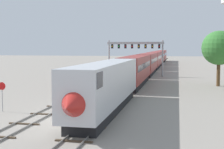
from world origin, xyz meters
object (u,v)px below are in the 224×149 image
object	(u,v)px
stop_sign	(2,93)
passenger_train	(152,61)
trackside_tree_mid	(219,48)
signal_gantry	(135,49)

from	to	relation	value
stop_sign	passenger_train	bearing A→B (deg)	80.23
trackside_tree_mid	stop_sign	bearing A→B (deg)	-131.64
trackside_tree_mid	passenger_train	bearing A→B (deg)	112.12
passenger_train	signal_gantry	size ratio (longest dim) A/B	11.05
stop_sign	trackside_tree_mid	world-z (taller)	trackside_tree_mid
passenger_train	trackside_tree_mid	distance (m)	34.86
signal_gantry	stop_sign	distance (m)	42.11
stop_sign	trackside_tree_mid	bearing A→B (deg)	48.36
passenger_train	stop_sign	bearing A→B (deg)	-99.77
passenger_train	signal_gantry	world-z (taller)	signal_gantry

